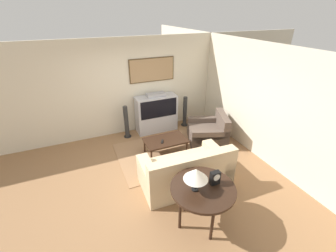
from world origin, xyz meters
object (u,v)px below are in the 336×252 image
at_px(couch, 186,172).
at_px(mantel_clock, 215,178).
at_px(console_table, 203,191).
at_px(table_lamp, 196,174).
at_px(tv, 156,113).
at_px(speaker_tower_right, 185,112).
at_px(coffee_table, 165,141).
at_px(armchair, 209,133).
at_px(speaker_tower_left, 126,123).

xyz_separation_m(couch, mantel_clock, (-0.00, -0.97, 0.61)).
height_order(console_table, table_lamp, table_lamp).
bearing_deg(couch, tv, -94.73).
bearing_deg(speaker_tower_right, console_table, -112.73).
height_order(couch, coffee_table, couch).
xyz_separation_m(armchair, table_lamp, (-1.74, -2.27, 0.85)).
distance_m(tv, coffee_table, 1.32).
xyz_separation_m(tv, speaker_tower_right, (0.93, -0.05, -0.11)).
height_order(armchair, table_lamp, table_lamp).
height_order(couch, armchair, couch).
distance_m(armchair, speaker_tower_left, 2.33).
height_order(coffee_table, speaker_tower_right, speaker_tower_right).
bearing_deg(armchair, table_lamp, -16.58).
xyz_separation_m(table_lamp, mantel_clock, (0.36, -0.00, -0.19)).
xyz_separation_m(console_table, speaker_tower_right, (1.44, 3.43, -0.30)).
bearing_deg(mantel_clock, coffee_table, 88.66).
bearing_deg(speaker_tower_left, console_table, -82.95).
bearing_deg(couch, console_table, 79.66).
relative_size(tv, couch, 0.65).
relative_size(mantel_clock, speaker_tower_right, 0.24).
xyz_separation_m(couch, coffee_table, (0.05, 1.22, 0.05)).
xyz_separation_m(couch, console_table, (-0.21, -0.98, 0.42)).
xyz_separation_m(table_lamp, speaker_tower_left, (-0.28, 3.42, -0.67)).
bearing_deg(tv, mantel_clock, -94.84).
height_order(couch, table_lamp, table_lamp).
bearing_deg(table_lamp, speaker_tower_right, 65.17).
relative_size(tv, table_lamp, 3.00).
xyz_separation_m(couch, armchair, (1.38, 1.30, -0.05)).
xyz_separation_m(couch, speaker_tower_right, (1.22, 2.45, 0.13)).
bearing_deg(couch, coffee_table, -90.41).
bearing_deg(speaker_tower_left, couch, -75.43).
height_order(armchair, speaker_tower_right, speaker_tower_right).
distance_m(table_lamp, speaker_tower_left, 3.50).
bearing_deg(console_table, speaker_tower_left, 97.05).
bearing_deg(couch, table_lamp, 71.63).
distance_m(coffee_table, table_lamp, 2.35).
xyz_separation_m(tv, table_lamp, (-0.65, -3.47, 0.56)).
xyz_separation_m(speaker_tower_left, speaker_tower_right, (1.86, 0.00, 0.00)).
relative_size(table_lamp, speaker_tower_right, 0.42).
distance_m(armchair, mantel_clock, 2.74).
bearing_deg(speaker_tower_left, armchair, -29.59).
relative_size(couch, table_lamp, 4.58).
relative_size(console_table, speaker_tower_left, 1.10).
xyz_separation_m(armchair, mantel_clock, (-1.38, -2.27, 0.66)).
xyz_separation_m(coffee_table, console_table, (-0.26, -2.20, 0.37)).
bearing_deg(mantel_clock, couch, 89.95).
height_order(armchair, speaker_tower_left, speaker_tower_left).
height_order(tv, speaker_tower_right, tv).
bearing_deg(table_lamp, mantel_clock, -0.19).
bearing_deg(console_table, armchair, 55.07).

